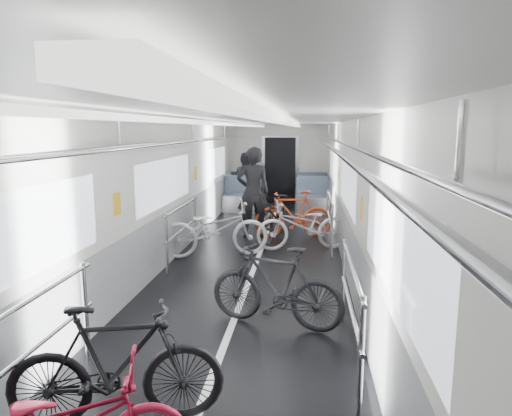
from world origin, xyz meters
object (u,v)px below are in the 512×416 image
Objects in this scene: bike_left_mid at (117,366)px; bike_left_far at (215,229)px; bike_right_mid at (303,225)px; person_seated at (245,180)px; bike_aisle at (276,215)px; person_standing at (253,192)px; bike_right_far at (293,214)px; bike_right_near at (276,286)px.

bike_left_far reaches higher than bike_left_mid.
bike_right_mid is 5.12m from person_seated.
person_standing reaches higher than bike_aisle.
person_seated is (-1.19, 3.95, 0.29)m from bike_aisle.
bike_aisle is (-0.36, -0.15, 0.01)m from bike_right_far.
bike_left_far is at bearing -11.70° from bike_left_mid.
bike_left_mid is 0.85× the size of bike_aisle.
bike_left_mid is 1.02× the size of person_seated.
bike_right_near reaches higher than bike_right_mid.
bike_right_far is (-0.22, 0.99, 0.03)m from bike_right_mid.
bike_right_near is 4.50m from person_standing.
bike_right_mid is (0.28, 3.46, -0.01)m from bike_right_near.
bike_right_far is at bearing -24.28° from bike_left_mid.
bike_left_far is 1.16× the size of bike_right_far.
bike_right_near is 0.83× the size of bike_aisle.
bike_right_far is 0.86× the size of bike_aisle.
bike_right_mid is (1.56, 0.65, -0.03)m from bike_left_far.
bike_aisle reaches higher than bike_right_mid.
person_standing is at bearing -154.71° from bike_right_near.
bike_right_far is (0.06, 4.45, 0.02)m from bike_right_near.
bike_aisle is at bearing -50.98° from bike_left_far.
person_seated is (-0.41, 10.19, 0.30)m from bike_left_mid.
bike_left_mid is 0.91× the size of bike_right_mid.
bike_left_far is 1.69m from bike_right_mid.
person_seated is at bearing 115.34° from bike_aisle.
bike_right_mid is at bearing -47.18° from bike_aisle.
bike_right_mid is 0.93× the size of bike_aisle.
bike_aisle reaches higher than bike_right_far.
person_standing is at bearing -16.79° from bike_left_mid.
bike_right_mid is 1.08× the size of bike_right_far.
bike_right_far is at bearing 167.54° from person_standing.
bike_right_far is 1.04× the size of person_seated.
bike_right_near is at bearing 84.59° from person_standing.
bike_aisle is at bearing -160.88° from bike_right_near.
bike_aisle reaches higher than bike_right_near.
bike_left_mid is at bearing 71.85° from person_standing.
bike_left_mid is 0.85× the size of person_standing.
bike_right_near is (1.08, 1.93, -0.01)m from bike_left_mid.
bike_left_mid is 6.48m from bike_right_far.
bike_right_mid is at bearing 4.45° from bike_right_far.
person_standing reaches higher than bike_right_far.
bike_aisle is 4.14m from person_seated.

